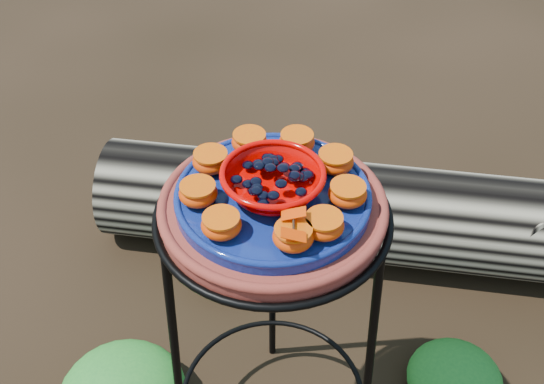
{
  "coord_description": "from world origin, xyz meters",
  "views": [
    {
      "loc": [
        -0.0,
        -0.82,
        1.49
      ],
      "look_at": [
        -0.0,
        0.0,
        0.75
      ],
      "focal_mm": 45.0,
      "sensor_mm": 36.0,
      "label": 1
    }
  ],
  "objects_px": {
    "plant_stand": "(273,341)",
    "cobalt_plate": "(273,198)",
    "terracotta_saucer": "(273,209)",
    "driftwood_log": "(367,213)",
    "red_bowl": "(273,182)"
  },
  "relations": [
    {
      "from": "plant_stand",
      "to": "cobalt_plate",
      "type": "bearing_deg",
      "value": 0.0
    },
    {
      "from": "plant_stand",
      "to": "terracotta_saucer",
      "type": "relative_size",
      "value": 1.87
    },
    {
      "from": "cobalt_plate",
      "to": "driftwood_log",
      "type": "bearing_deg",
      "value": 65.34
    },
    {
      "from": "red_bowl",
      "to": "terracotta_saucer",
      "type": "bearing_deg",
      "value": 0.0
    },
    {
      "from": "plant_stand",
      "to": "terracotta_saucer",
      "type": "bearing_deg",
      "value": 0.0
    },
    {
      "from": "red_bowl",
      "to": "driftwood_log",
      "type": "height_order",
      "value": "red_bowl"
    },
    {
      "from": "terracotta_saucer",
      "to": "driftwood_log",
      "type": "bearing_deg",
      "value": 65.34
    },
    {
      "from": "terracotta_saucer",
      "to": "red_bowl",
      "type": "distance_m",
      "value": 0.06
    },
    {
      "from": "driftwood_log",
      "to": "plant_stand",
      "type": "bearing_deg",
      "value": -114.66
    },
    {
      "from": "terracotta_saucer",
      "to": "cobalt_plate",
      "type": "xyz_separation_m",
      "value": [
        0.0,
        0.0,
        0.03
      ]
    },
    {
      "from": "terracotta_saucer",
      "to": "red_bowl",
      "type": "xyz_separation_m",
      "value": [
        0.0,
        0.0,
        0.06
      ]
    },
    {
      "from": "terracotta_saucer",
      "to": "red_bowl",
      "type": "height_order",
      "value": "red_bowl"
    },
    {
      "from": "plant_stand",
      "to": "red_bowl",
      "type": "relative_size",
      "value": 4.36
    },
    {
      "from": "plant_stand",
      "to": "red_bowl",
      "type": "height_order",
      "value": "red_bowl"
    },
    {
      "from": "cobalt_plate",
      "to": "red_bowl",
      "type": "distance_m",
      "value": 0.03
    }
  ]
}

